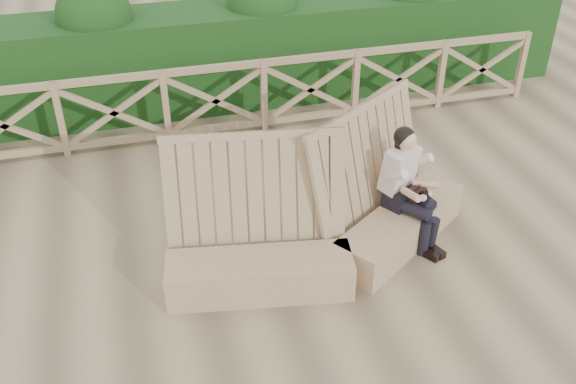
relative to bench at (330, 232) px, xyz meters
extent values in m
plane|color=brown|center=(-0.64, -0.27, -0.39)|extent=(60.00, 60.00, 0.00)
cube|color=olive|center=(-0.84, -0.26, -0.18)|extent=(1.95, 0.82, 0.41)
cube|color=olive|center=(-0.79, 0.01, 0.40)|extent=(1.94, 0.76, 1.53)
cube|color=olive|center=(0.87, 0.11, -0.18)|extent=(1.84, 1.47, 0.41)
cube|color=olive|center=(0.72, 0.33, 0.40)|extent=(1.81, 1.42, 1.53)
cube|color=black|center=(0.92, 0.26, 0.14)|extent=(0.44, 0.41, 0.22)
cube|color=beige|center=(0.89, 0.30, 0.48)|extent=(0.49, 0.45, 0.53)
sphere|color=tan|center=(0.92, 0.26, 0.86)|extent=(0.29, 0.29, 0.21)
sphere|color=black|center=(0.90, 0.29, 0.88)|extent=(0.31, 0.31, 0.23)
cylinder|color=black|center=(0.94, 0.03, 0.12)|extent=(0.36, 0.47, 0.15)
cylinder|color=black|center=(1.07, 0.13, 0.19)|extent=(0.36, 0.48, 0.17)
cylinder|color=black|center=(1.05, -0.17, -0.18)|extent=(0.16, 0.16, 0.41)
cylinder|color=black|center=(1.16, -0.12, -0.18)|extent=(0.16, 0.16, 0.41)
cube|color=black|center=(1.09, -0.24, -0.35)|extent=(0.20, 0.25, 0.08)
cube|color=black|center=(1.19, -0.21, -0.35)|extent=(0.20, 0.25, 0.08)
cube|color=black|center=(1.02, 0.11, 0.24)|extent=(0.26, 0.22, 0.15)
cube|color=black|center=(1.09, -0.04, 0.30)|extent=(0.10, 0.11, 0.12)
cube|color=#8C6F51|center=(-0.64, 3.23, 0.66)|extent=(10.10, 0.07, 0.10)
cube|color=#8C6F51|center=(-0.64, 3.23, -0.27)|extent=(10.10, 0.07, 0.10)
cube|color=black|center=(-0.64, 4.43, 0.36)|extent=(12.00, 1.20, 1.50)
camera|label=1|loc=(-1.93, -5.17, 4.12)|focal=40.00mm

